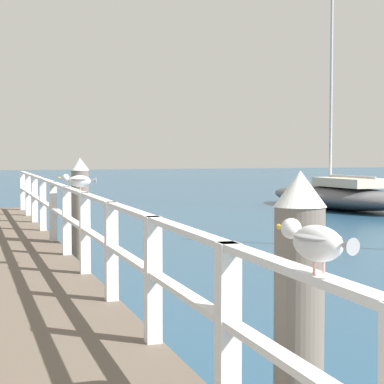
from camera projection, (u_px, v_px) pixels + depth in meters
name	position (u px, v px, depth m)	size (l,w,h in m)	color
pier_railing	(75.00, 217.00, 9.56)	(0.12, 18.51, 0.99)	white
dock_piling_near	(299.00, 340.00, 4.00)	(0.29, 0.29, 1.90)	#6B6056
dock_piling_far	(80.00, 216.00, 11.61)	(0.29, 0.29, 1.90)	#6B6056
seagull_foreground	(316.00, 241.00, 2.96)	(0.22, 0.47, 0.21)	white
seagull_background	(79.00, 180.00, 9.10)	(0.47, 0.23, 0.21)	white
boat_1	(337.00, 195.00, 25.25)	(3.25, 7.66, 9.58)	#4C4C51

